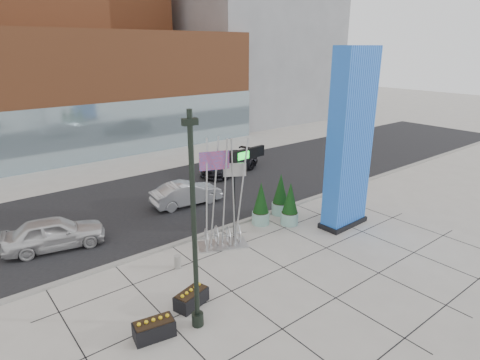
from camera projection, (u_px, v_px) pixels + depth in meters
ground at (253, 266)px, 18.53m from camera, size 160.00×160.00×0.00m
street_asphalt at (153, 203)px, 25.94m from camera, size 80.00×12.00×0.02m
curb_edge at (205, 234)px, 21.47m from camera, size 80.00×0.30×0.12m
tower_podium at (75, 93)px, 37.39m from camera, size 34.00×10.00×11.00m
tower_glass_front at (97, 133)px, 34.79m from camera, size 34.00×0.60×5.00m
building_grey_parking at (247, 51)px, 54.75m from camera, size 20.00×18.00×18.00m
blue_pylon at (350, 144)px, 21.34m from camera, size 2.95×1.40×9.68m
lamp_post at (195, 246)px, 13.58m from camera, size 0.52×0.43×7.84m
public_art_sculpture at (223, 219)px, 19.97m from camera, size 2.77×2.15×5.63m
concrete_bollard at (178, 262)px, 18.26m from camera, size 0.32×0.32×0.61m
overhead_street_sign at (246, 162)px, 20.44m from camera, size 2.22×0.39×4.69m
round_planter_east at (290, 205)px, 22.51m from camera, size 0.99×0.99×2.49m
round_planter_mid at (280, 195)px, 23.89m from camera, size 1.01×1.01×2.54m
round_planter_west at (261, 204)px, 22.56m from camera, size 1.00×1.00×2.49m
box_planter_north at (191, 298)px, 15.60m from camera, size 1.52×1.06×0.76m
box_planter_south at (154, 328)px, 13.89m from camera, size 1.50×0.94×0.77m
car_white_west at (54, 233)px, 19.91m from camera, size 5.05×2.89×1.62m
car_silver_mid at (186, 194)px, 25.44m from camera, size 4.62×1.98×1.48m
car_dark_east at (230, 163)px, 31.83m from camera, size 5.90×3.53×1.60m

